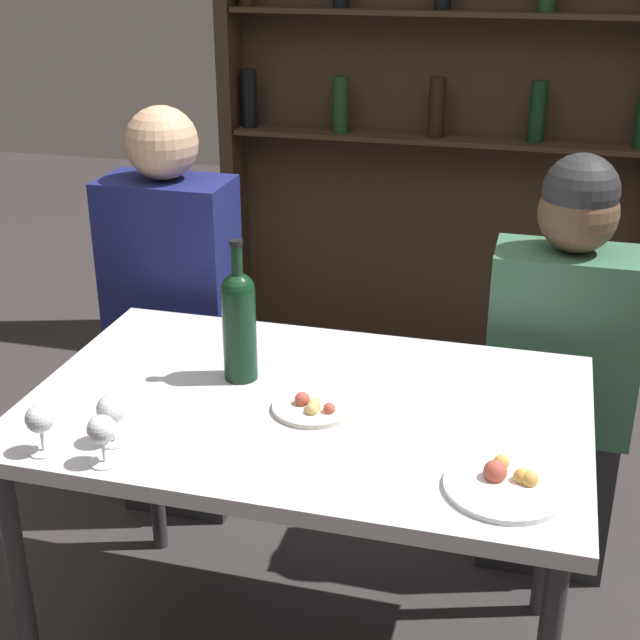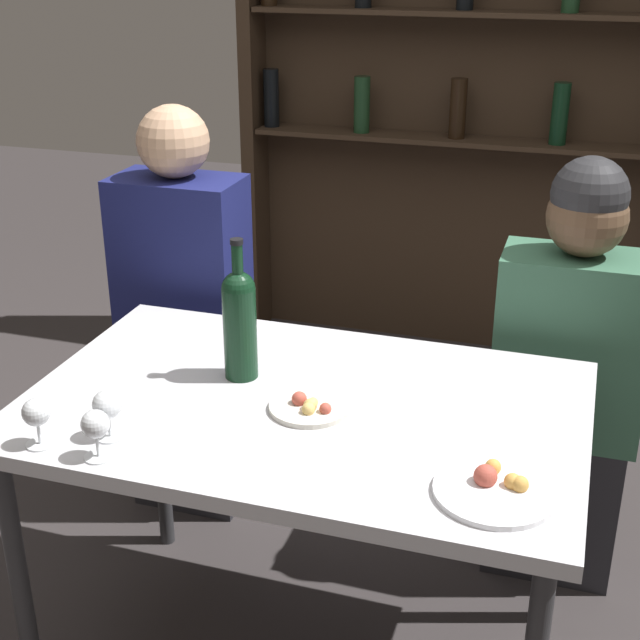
# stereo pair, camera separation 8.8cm
# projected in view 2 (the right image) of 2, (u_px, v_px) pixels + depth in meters

# --- Properties ---
(dining_table) EXTENTS (1.25, 0.81, 0.76)m
(dining_table) POSITION_uv_depth(u_px,v_px,m) (304.00, 428.00, 2.03)
(dining_table) COLOR silver
(dining_table) RESTS_ON ground_plane
(wine_rack_wall) EXTENTS (1.85, 0.21, 2.22)m
(wine_rack_wall) POSITION_uv_depth(u_px,v_px,m) (461.00, 90.00, 3.64)
(wine_rack_wall) COLOR #38281C
(wine_rack_wall) RESTS_ON ground_plane
(wine_bottle) EXTENTS (0.08, 0.08, 0.34)m
(wine_bottle) POSITION_uv_depth(u_px,v_px,m) (240.00, 319.00, 2.06)
(wine_bottle) COLOR black
(wine_bottle) RESTS_ON dining_table
(wine_glass_0) EXTENTS (0.06, 0.06, 0.11)m
(wine_glass_0) POSITION_uv_depth(u_px,v_px,m) (107.00, 407.00, 1.83)
(wine_glass_0) COLOR silver
(wine_glass_0) RESTS_ON dining_table
(wine_glass_1) EXTENTS (0.06, 0.06, 0.11)m
(wine_glass_1) POSITION_uv_depth(u_px,v_px,m) (95.00, 426.00, 1.76)
(wine_glass_1) COLOR silver
(wine_glass_1) RESTS_ON dining_table
(wine_glass_2) EXTENTS (0.06, 0.06, 0.11)m
(wine_glass_2) POSITION_uv_depth(u_px,v_px,m) (36.00, 415.00, 1.81)
(wine_glass_2) COLOR silver
(wine_glass_2) RESTS_ON dining_table
(food_plate_0) EXTENTS (0.23, 0.23, 0.05)m
(food_plate_0) POSITION_uv_depth(u_px,v_px,m) (495.00, 488.00, 1.67)
(food_plate_0) COLOR white
(food_plate_0) RESTS_ON dining_table
(food_plate_1) EXTENTS (0.18, 0.18, 0.04)m
(food_plate_1) POSITION_uv_depth(u_px,v_px,m) (309.00, 406.00, 1.96)
(food_plate_1) COLOR silver
(food_plate_1) RESTS_ON dining_table
(seated_person_left) EXTENTS (0.38, 0.22, 1.30)m
(seated_person_left) POSITION_uv_depth(u_px,v_px,m) (185.00, 326.00, 2.75)
(seated_person_left) COLOR #26262B
(seated_person_left) RESTS_ON ground_plane
(seated_person_right) EXTENTS (0.40, 0.22, 1.23)m
(seated_person_right) POSITION_uv_depth(u_px,v_px,m) (567.00, 384.00, 2.44)
(seated_person_right) COLOR #26262B
(seated_person_right) RESTS_ON ground_plane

